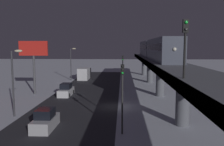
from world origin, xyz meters
TOP-DOWN VIEW (x-y plane):
  - ground_plane at (0.00, 0.00)m, footprint 240.00×240.00m
  - avenue_asphalt at (4.79, 0.00)m, footprint 11.00×86.52m
  - elevated_railway at (-7.31, -0.00)m, footprint 5.00×86.52m
  - subway_train at (-7.40, -15.61)m, footprint 2.94×36.87m
  - rail_signal at (-5.53, 14.61)m, footprint 0.36×0.41m
  - sedan_white at (7.99, -7.07)m, footprint 1.91×4.72m
  - sedan_silver at (6.19, 8.87)m, footprint 1.80×4.03m
  - box_truck at (8.19, -27.14)m, footprint 2.40×7.40m
  - traffic_light_near at (-1.31, 9.90)m, footprint 0.32×0.44m
  - traffic_light_mid at (-1.31, -12.20)m, footprint 0.32×0.44m
  - commercial_billboard at (13.44, -7.66)m, footprint 4.80×0.36m
  - street_lamp_near at (10.86, 5.00)m, footprint 1.35×0.44m
  - street_lamp_far at (10.86, -25.00)m, footprint 1.35×0.44m

SIDE VIEW (x-z plane):
  - ground_plane at x=0.00m, z-range 0.00..0.00m
  - avenue_asphalt at x=4.79m, z-range 0.00..0.01m
  - sedan_white at x=7.99m, z-range -0.20..1.77m
  - sedan_silver at x=6.19m, z-range -0.19..1.78m
  - box_truck at x=8.19m, z-range -0.05..2.75m
  - traffic_light_near at x=-1.31m, z-range 1.00..7.40m
  - traffic_light_mid at x=-1.31m, z-range 1.00..7.40m
  - street_lamp_near at x=10.86m, z-range 0.99..8.64m
  - street_lamp_far at x=10.86m, z-range 0.99..8.64m
  - elevated_railway at x=-7.31m, z-range 2.10..7.90m
  - commercial_billboard at x=13.44m, z-range 2.38..11.28m
  - subway_train at x=-7.40m, z-range 5.88..9.28m
  - rail_signal at x=-5.53m, z-range 6.53..10.53m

